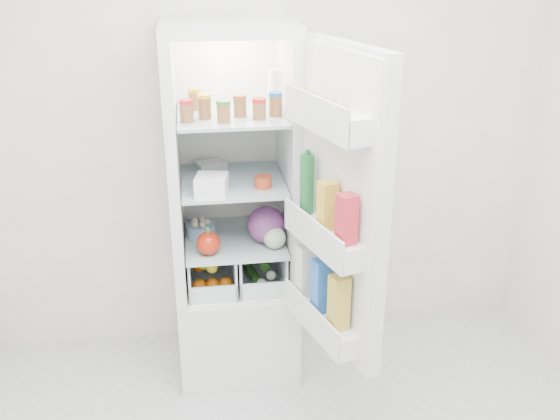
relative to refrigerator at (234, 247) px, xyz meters
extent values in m
cube|color=silver|center=(0.20, 0.25, 0.63)|extent=(3.00, 0.02, 2.60)
cube|color=silver|center=(0.00, -0.04, -0.42)|extent=(0.60, 0.60, 0.50)
cube|color=silver|center=(0.00, -0.04, 1.11)|extent=(0.60, 0.60, 0.05)
cube|color=silver|center=(0.00, 0.24, 0.46)|extent=(0.60, 0.05, 1.25)
cube|color=silver|center=(-0.28, -0.04, 0.46)|extent=(0.05, 0.60, 1.25)
cube|color=silver|center=(0.27, -0.04, 0.46)|extent=(0.05, 0.60, 1.25)
cube|color=white|center=(0.00, 0.21, 0.46)|extent=(0.50, 0.01, 1.25)
sphere|color=white|center=(0.00, 0.17, 1.04)|extent=(0.05, 0.05, 0.05)
cube|color=#A3BBBF|center=(0.00, -0.06, 0.07)|extent=(0.49, 0.53, 0.01)
cube|color=#A3BBBF|center=(0.00, -0.06, 0.38)|extent=(0.49, 0.53, 0.02)
cube|color=#A3BBBF|center=(0.00, -0.06, 0.71)|extent=(0.49, 0.53, 0.02)
cylinder|color=#B21919|center=(-0.20, -0.20, 0.76)|extent=(0.06, 0.06, 0.08)
cylinder|color=gold|center=(-0.12, -0.15, 0.76)|extent=(0.06, 0.06, 0.08)
cylinder|color=#267226|center=(-0.04, -0.23, 0.76)|extent=(0.06, 0.06, 0.08)
cylinder|color=brown|center=(0.04, -0.13, 0.76)|extent=(0.06, 0.06, 0.08)
cylinder|color=#B21919|center=(0.12, -0.20, 0.76)|extent=(0.06, 0.06, 0.08)
cylinder|color=#194C8C|center=(0.20, -0.15, 0.76)|extent=(0.06, 0.06, 0.08)
cylinder|color=#BF8C19|center=(-0.16, 0.03, 0.76)|extent=(0.06, 0.06, 0.08)
cylinder|color=white|center=(0.21, 0.03, 0.81)|extent=(0.06, 0.06, 0.18)
cube|color=white|center=(-0.11, -0.24, 0.44)|extent=(0.16, 0.16, 0.09)
cylinder|color=#B8381B|center=(0.14, -0.19, 0.42)|extent=(0.10, 0.10, 0.05)
cube|color=silver|center=(-0.10, 0.12, 0.41)|extent=(0.17, 0.15, 0.04)
sphere|color=#622161|center=(0.15, -0.13, 0.18)|extent=(0.19, 0.19, 0.19)
sphere|color=#B5200B|center=(-0.13, -0.23, 0.14)|extent=(0.11, 0.11, 0.11)
cylinder|color=#8CAFD1|center=(-0.17, -0.03, 0.12)|extent=(0.18, 0.18, 0.07)
sphere|color=#A9C896|center=(0.18, -0.21, 0.14)|extent=(0.11, 0.11, 0.11)
sphere|color=#DB600B|center=(-0.19, -0.18, -0.12)|extent=(0.07, 0.07, 0.07)
sphere|color=#DB600B|center=(-0.12, -0.18, -0.12)|extent=(0.07, 0.07, 0.07)
sphere|color=#DB600B|center=(-0.06, -0.18, -0.12)|extent=(0.07, 0.07, 0.07)
sphere|color=#DB600B|center=(-0.19, -0.06, -0.06)|extent=(0.07, 0.07, 0.07)
sphere|color=#DB600B|center=(-0.12, -0.06, -0.06)|extent=(0.07, 0.07, 0.07)
sphere|color=yellow|center=(-0.16, -0.12, -0.03)|extent=(0.06, 0.06, 0.06)
sphere|color=yellow|center=(-0.09, -0.01, -0.03)|extent=(0.06, 0.06, 0.06)
sphere|color=yellow|center=(-0.12, -0.16, -0.03)|extent=(0.06, 0.06, 0.06)
cylinder|color=#214617|center=(0.08, -0.06, -0.13)|extent=(0.09, 0.21, 0.05)
cylinder|color=#214617|center=(0.16, -0.01, -0.08)|extent=(0.08, 0.21, 0.05)
sphere|color=white|center=(0.12, -0.18, -0.13)|extent=(0.05, 0.05, 0.05)
sphere|color=white|center=(0.17, -0.16, -0.10)|extent=(0.05, 0.05, 0.05)
cube|color=silver|center=(0.41, -0.62, 0.46)|extent=(0.23, 0.59, 1.30)
cube|color=white|center=(0.38, -0.63, 0.46)|extent=(0.17, 0.54, 1.26)
cube|color=white|center=(0.33, -0.64, 0.83)|extent=(0.25, 0.51, 0.10)
cube|color=white|center=(0.33, -0.64, 0.33)|extent=(0.25, 0.51, 0.10)
cube|color=white|center=(0.33, -0.64, -0.07)|extent=(0.25, 0.51, 0.10)
sphere|color=#A07948|center=(0.36, -0.76, 0.89)|extent=(0.05, 0.05, 0.05)
sphere|color=#A07948|center=(0.34, -0.68, 0.89)|extent=(0.05, 0.05, 0.05)
sphere|color=#A07948|center=(0.32, -0.60, 0.89)|extent=(0.05, 0.05, 0.05)
sphere|color=#A07948|center=(0.29, -0.53, 0.89)|extent=(0.05, 0.05, 0.05)
sphere|color=#A07948|center=(0.27, -0.45, 0.89)|extent=(0.05, 0.05, 0.05)
cylinder|color=#195929|center=(0.28, -0.50, 0.51)|extent=(0.06, 0.06, 0.26)
cube|color=gold|center=(0.33, -0.67, 0.48)|extent=(0.08, 0.08, 0.20)
cube|color=red|center=(0.38, -0.82, 0.48)|extent=(0.08, 0.08, 0.20)
cube|color=white|center=(0.28, -0.50, 0.10)|extent=(0.09, 0.09, 0.24)
cube|color=blue|center=(0.33, -0.64, 0.10)|extent=(0.09, 0.09, 0.24)
cube|color=gold|center=(0.37, -0.79, 0.10)|extent=(0.09, 0.09, 0.24)
camera|label=1|loc=(-0.18, -2.91, 1.43)|focal=40.00mm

